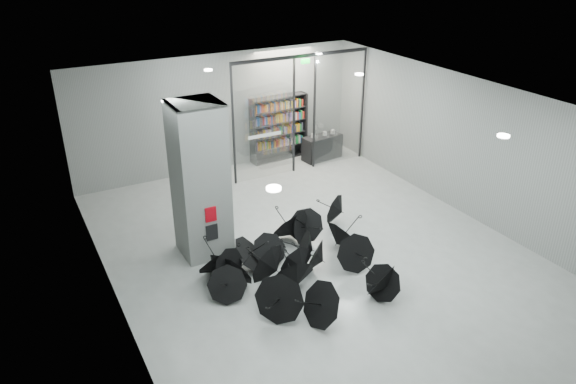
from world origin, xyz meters
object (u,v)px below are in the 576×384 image
column (200,181)px  umbrella_cluster (294,264)px  bookshelf (279,128)px  shop_counter (322,147)px

column → umbrella_cluster: size_ratio=0.76×
bookshelf → umbrella_cluster: size_ratio=0.45×
bookshelf → shop_counter: (1.38, -0.75, -0.73)m
shop_counter → umbrella_cluster: (-4.57, -6.07, -0.14)m
shop_counter → umbrella_cluster: 7.60m
column → shop_counter: (6.07, 4.00, -1.56)m
bookshelf → shop_counter: bookshelf is taller
column → bookshelf: bearing=45.4°
column → umbrella_cluster: column is taller
shop_counter → umbrella_cluster: umbrella_cluster is taller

